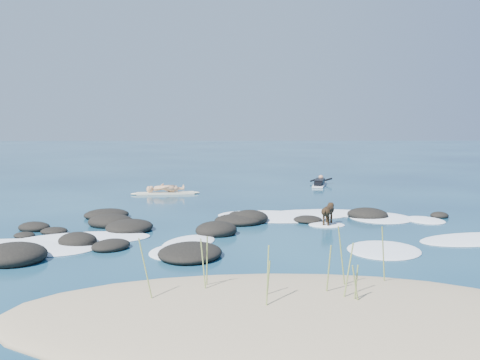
{
  "coord_description": "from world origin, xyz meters",
  "views": [
    {
      "loc": [
        -0.84,
        -16.43,
        3.05
      ],
      "look_at": [
        -0.32,
        4.0,
        0.9
      ],
      "focal_mm": 40.0,
      "sensor_mm": 36.0,
      "label": 1
    }
  ],
  "objects": [
    {
      "name": "sand_dune",
      "position": [
        0.0,
        -8.2,
        0.0
      ],
      "size": [
        9.0,
        4.4,
        0.6
      ],
      "primitive_type": "ellipsoid",
      "color": "#9E8966",
      "rests_on": "ground"
    },
    {
      "name": "breaking_foam",
      "position": [
        -0.36,
        -1.31,
        0.01
      ],
      "size": [
        15.51,
        7.8,
        0.12
      ],
      "color": "white",
      "rests_on": "ground"
    },
    {
      "name": "paddling_surfer_rig",
      "position": [
        3.78,
        9.8,
        0.15
      ],
      "size": [
        1.33,
        2.57,
        0.45
      ],
      "rotation": [
        0.0,
        0.0,
        1.31
      ],
      "color": "silver",
      "rests_on": "ground"
    },
    {
      "name": "reef_rocks",
      "position": [
        -2.72,
        -1.81,
        0.1
      ],
      "size": [
        13.43,
        7.38,
        0.53
      ],
      "color": "black",
      "rests_on": "ground"
    },
    {
      "name": "standing_surfer_rig",
      "position": [
        -3.5,
        6.69,
        0.67
      ],
      "size": [
        3.0,
        0.84,
        1.7
      ],
      "rotation": [
        0.0,
        0.0,
        0.13
      ],
      "color": "#F5EAC4",
      "rests_on": "ground"
    },
    {
      "name": "dog",
      "position": [
        2.21,
        -0.66,
        0.46
      ],
      "size": [
        0.56,
        1.02,
        0.69
      ],
      "rotation": [
        0.0,
        0.0,
        1.15
      ],
      "color": "black",
      "rests_on": "ground"
    },
    {
      "name": "dune_grass",
      "position": [
        0.2,
        -7.83,
        0.62
      ],
      "size": [
        4.31,
        1.57,
        1.21
      ],
      "color": "olive",
      "rests_on": "ground"
    },
    {
      "name": "ground",
      "position": [
        0.0,
        0.0,
        0.0
      ],
      "size": [
        160.0,
        160.0,
        0.0
      ],
      "primitive_type": "plane",
      "color": "#0A2642",
      "rests_on": "ground"
    }
  ]
}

